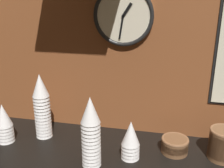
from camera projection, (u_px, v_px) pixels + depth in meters
ground_plane at (119, 158)px, 1.36m from camera, size 1.60×0.56×0.04m
wall_tiled_back at (129, 36)px, 1.41m from camera, size 1.60×0.03×1.05m
cup_stack_far_left at (4, 123)px, 1.43m from camera, size 0.09×0.09×0.21m
cup_stack_left at (42, 106)px, 1.46m from camera, size 0.09×0.09×0.35m
cup_stack_center at (91, 132)px, 1.22m from camera, size 0.09×0.09×0.33m
cup_stack_center_right at (131, 140)px, 1.29m from camera, size 0.09×0.09×0.19m
bowl_stack_right at (175, 145)px, 1.36m from camera, size 0.13×0.13×0.08m
bowl_stack_far_right at (223, 143)px, 1.30m from camera, size 0.13×0.13×0.15m
wall_clock at (123, 16)px, 1.35m from camera, size 0.30×0.03×0.30m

